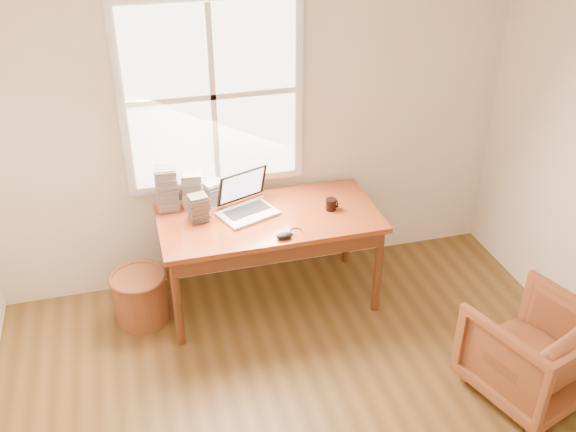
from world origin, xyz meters
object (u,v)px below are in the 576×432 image
(wicker_stool, at_px, (141,299))
(laptop, at_px, (247,195))
(cd_stack_a, at_px, (192,190))
(desk, at_px, (269,218))
(coffee_mug, at_px, (331,204))
(armchair, at_px, (532,351))

(wicker_stool, relative_size, laptop, 0.84)
(laptop, xyz_separation_m, cd_stack_a, (-0.36, 0.22, -0.03))
(desk, distance_m, wicker_stool, 1.12)
(cd_stack_a, bearing_deg, laptop, -31.47)
(desk, relative_size, cd_stack_a, 5.70)
(laptop, bearing_deg, desk, -41.35)
(desk, height_order, laptop, laptop)
(laptop, height_order, coffee_mug, laptop)
(desk, height_order, coffee_mug, coffee_mug)
(desk, height_order, cd_stack_a, cd_stack_a)
(armchair, height_order, cd_stack_a, cd_stack_a)
(desk, distance_m, armchair, 1.98)
(laptop, bearing_deg, armchair, -64.15)
(desk, relative_size, armchair, 2.25)
(laptop, bearing_deg, cd_stack_a, 127.48)
(desk, xyz_separation_m, armchair, (1.37, -1.37, -0.41))
(laptop, distance_m, coffee_mug, 0.63)
(armchair, relative_size, laptop, 1.53)
(desk, xyz_separation_m, cd_stack_a, (-0.51, 0.28, 0.16))
(coffee_mug, height_order, cd_stack_a, cd_stack_a)
(armchair, relative_size, coffee_mug, 8.05)
(armchair, distance_m, cd_stack_a, 2.56)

